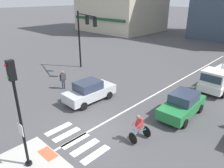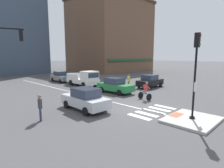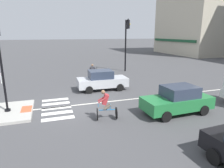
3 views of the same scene
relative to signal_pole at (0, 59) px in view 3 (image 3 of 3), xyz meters
name	(u,v)px [view 3 (image 3 of 3)]	position (x,y,z in m)	size (l,w,h in m)	color
ground_plane	(76,106)	(0.00, 3.97, -3.24)	(300.00, 300.00, 0.00)	#474749
traffic_island	(8,112)	(0.00, 0.01, -3.17)	(3.43, 2.74, 0.15)	#B2AFA8
tactile_pad_front	(27,109)	(0.00, 1.03, -3.09)	(1.10, 0.60, 0.01)	#DB5B38
signal_pole	(0,59)	(0.00, 0.00, 0.00)	(0.44, 0.38, 5.15)	black
crosswalk_stripe_a	(55,100)	(-1.68, 2.78, -3.24)	(0.44, 1.80, 0.01)	silver
crosswalk_stripe_b	(56,104)	(-0.84, 2.78, -3.24)	(0.44, 1.80, 0.01)	silver
crosswalk_stripe_c	(57,108)	(0.00, 2.78, -3.24)	(0.44, 1.80, 0.01)	silver
crosswalk_stripe_d	(57,113)	(0.84, 2.78, -3.24)	(0.44, 1.80, 0.01)	silver
crosswalk_stripe_e	(58,119)	(1.68, 2.78, -3.24)	(0.44, 1.80, 0.01)	silver
lane_centre_line	(199,92)	(-0.13, 13.97, -3.24)	(0.14, 28.00, 0.01)	silver
traffic_light_mast	(126,36)	(-9.00, 11.11, 1.04)	(4.60, 1.76, 6.14)	black
building_corner_right	(203,11)	(-25.93, 36.31, 6.13)	(16.90, 14.93, 18.71)	beige
car_green_eastbound_mid	(177,100)	(3.02, 9.52, -2.43)	(1.95, 4.15, 1.64)	#237A3D
car_silver_westbound_near	(102,80)	(-3.19, 6.64, -2.43)	(1.93, 4.14, 1.64)	silver
cyclist	(106,104)	(2.59, 5.27, -2.37)	(0.84, 1.19, 1.68)	black
pedestrian_at_curb_left	(92,71)	(-6.62, 6.60, -2.26)	(0.32, 0.53, 1.67)	#2D334C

